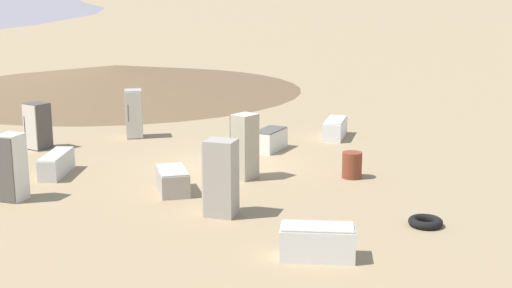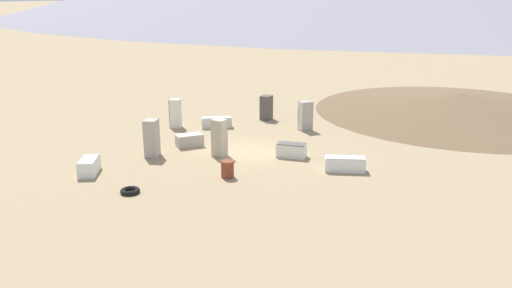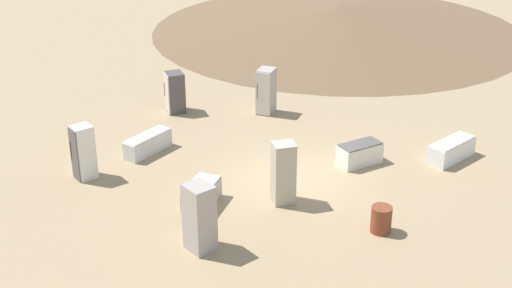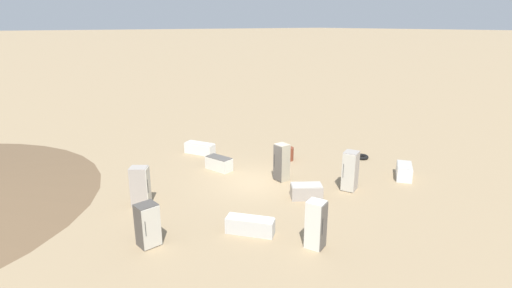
# 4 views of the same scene
# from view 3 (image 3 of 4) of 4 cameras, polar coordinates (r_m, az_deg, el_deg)

# --- Properties ---
(ground_plane) EXTENTS (1000.00, 1000.00, 0.00)m
(ground_plane) POSITION_cam_3_polar(r_m,az_deg,el_deg) (22.92, 2.51, -2.89)
(ground_plane) COLOR #9E8460
(dirt_mound) EXTENTS (19.96, 19.96, 1.32)m
(dirt_mound) POSITION_cam_3_polar(r_m,az_deg,el_deg) (39.09, 6.55, 9.95)
(dirt_mound) COLOR brown
(dirt_mound) RESTS_ON ground_plane
(discarded_fridge_1) EXTENTS (0.75, 0.79, 1.61)m
(discarded_fridge_1) POSITION_cam_3_polar(r_m,az_deg,el_deg) (28.02, -6.51, 4.13)
(discarded_fridge_1) COLOR #4C4742
(discarded_fridge_1) RESTS_ON ground_plane
(discarded_fridge_2) EXTENTS (0.90, 0.96, 1.93)m
(discarded_fridge_2) POSITION_cam_3_polar(r_m,az_deg,el_deg) (19.04, -4.56, -5.88)
(discarded_fridge_2) COLOR #A89E93
(discarded_fridge_2) RESTS_ON ground_plane
(discarded_fridge_3) EXTENTS (0.81, 0.76, 1.80)m
(discarded_fridge_3) POSITION_cam_3_polar(r_m,az_deg,el_deg) (23.32, -13.65, -0.65)
(discarded_fridge_3) COLOR silver
(discarded_fridge_3) RESTS_ON ground_plane
(discarded_fridge_4) EXTENTS (0.93, 0.97, 1.79)m
(discarded_fridge_4) POSITION_cam_3_polar(r_m,az_deg,el_deg) (27.71, 0.81, 4.26)
(discarded_fridge_4) COLOR #A89E93
(discarded_fridge_4) RESTS_ON ground_plane
(discarded_fridge_5) EXTENTS (1.43, 1.61, 0.67)m
(discarded_fridge_5) POSITION_cam_3_polar(r_m,az_deg,el_deg) (21.46, -4.38, -4.01)
(discarded_fridge_5) COLOR #A89E93
(discarded_fridge_5) RESTS_ON ground_plane
(discarded_fridge_6) EXTENTS (1.80, 1.62, 0.67)m
(discarded_fridge_6) POSITION_cam_3_polar(r_m,az_deg,el_deg) (24.86, -8.65, 0.03)
(discarded_fridge_6) COLOR silver
(discarded_fridge_6) RESTS_ON ground_plane
(discarded_fridge_7) EXTENTS (0.65, 0.63, 1.93)m
(discarded_fridge_7) POSITION_cam_3_polar(r_m,az_deg,el_deg) (21.24, 2.19, -2.33)
(discarded_fridge_7) COLOR #B2A88E
(discarded_fridge_7) RESTS_ON ground_plane
(discarded_fridge_8) EXTENTS (1.62, 1.07, 0.73)m
(discarded_fridge_8) POSITION_cam_3_polar(r_m,az_deg,el_deg) (24.05, 8.28, -0.77)
(discarded_fridge_8) COLOR silver
(discarded_fridge_8) RESTS_ON ground_plane
(discarded_fridge_9) EXTENTS (1.98, 1.46, 0.69)m
(discarded_fridge_9) POSITION_cam_3_polar(r_m,az_deg,el_deg) (24.98, 15.38, -0.47)
(discarded_fridge_9) COLOR white
(discarded_fridge_9) RESTS_ON ground_plane
(rusty_barrel) EXTENTS (0.59, 0.59, 0.78)m
(rusty_barrel) POSITION_cam_3_polar(r_m,az_deg,el_deg) (20.32, 9.98, -5.96)
(rusty_barrel) COLOR brown
(rusty_barrel) RESTS_ON ground_plane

